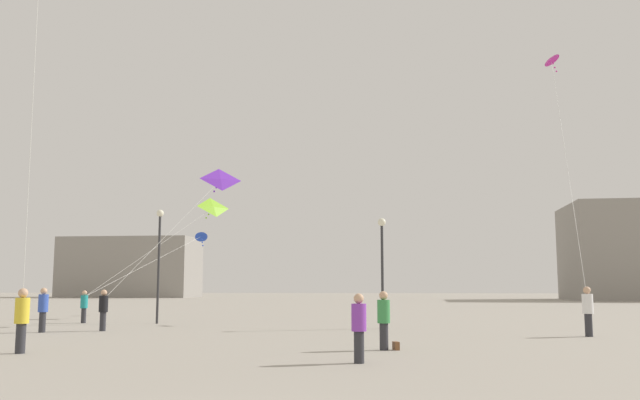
{
  "coord_description": "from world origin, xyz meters",
  "views": [
    {
      "loc": [
        2.0,
        -7.47,
        1.9
      ],
      "look_at": [
        0.0,
        14.05,
        4.64
      ],
      "focal_mm": 37.65,
      "sensor_mm": 36.0,
      "label": 1
    }
  ],
  "objects_px": {
    "person_in_yellow": "(22,317)",
    "person_in_purple": "(359,325)",
    "person_in_teal": "(84,305)",
    "person_in_white": "(588,309)",
    "person_in_blue": "(43,308)",
    "kite_violet_delta": "(220,181)",
    "building_left_hall": "(131,267)",
    "handbag_beside_flyer": "(396,346)",
    "kite_cobalt_diamond": "(199,238)",
    "lamppost_west": "(382,254)",
    "kite_lime_delta": "(212,208)",
    "person_in_black": "(103,308)",
    "kite_magenta_diamond": "(552,63)",
    "person_in_green": "(384,318)",
    "lamppost_east": "(159,248)"
  },
  "relations": [
    {
      "from": "kite_cobalt_diamond",
      "to": "kite_magenta_diamond",
      "type": "xyz_separation_m",
      "value": [
        21.84,
        -4.51,
        9.66
      ]
    },
    {
      "from": "person_in_white",
      "to": "person_in_purple",
      "type": "bearing_deg",
      "value": -102.29
    },
    {
      "from": "building_left_hall",
      "to": "lamppost_east",
      "type": "bearing_deg",
      "value": -67.95
    },
    {
      "from": "person_in_blue",
      "to": "lamppost_east",
      "type": "bearing_deg",
      "value": 153.31
    },
    {
      "from": "building_left_hall",
      "to": "lamppost_east",
      "type": "height_order",
      "value": "building_left_hall"
    },
    {
      "from": "kite_violet_delta",
      "to": "lamppost_east",
      "type": "bearing_deg",
      "value": 179.58
    },
    {
      "from": "person_in_green",
      "to": "handbag_beside_flyer",
      "type": "distance_m",
      "value": 0.9
    },
    {
      "from": "person_in_teal",
      "to": "building_left_hall",
      "type": "xyz_separation_m",
      "value": [
        -24.09,
        68.78,
        3.69
      ]
    },
    {
      "from": "person_in_yellow",
      "to": "kite_cobalt_diamond",
      "type": "relative_size",
      "value": 0.16
    },
    {
      "from": "kite_violet_delta",
      "to": "kite_magenta_diamond",
      "type": "height_order",
      "value": "kite_magenta_diamond"
    },
    {
      "from": "person_in_yellow",
      "to": "person_in_teal",
      "type": "distance_m",
      "value": 15.3
    },
    {
      "from": "person_in_green",
      "to": "handbag_beside_flyer",
      "type": "xyz_separation_m",
      "value": [
        0.35,
        0.1,
        -0.82
      ]
    },
    {
      "from": "building_left_hall",
      "to": "handbag_beside_flyer",
      "type": "bearing_deg",
      "value": -64.16
    },
    {
      "from": "person_in_purple",
      "to": "kite_violet_delta",
      "type": "relative_size",
      "value": 0.27
    },
    {
      "from": "person_in_blue",
      "to": "lamppost_west",
      "type": "height_order",
      "value": "lamppost_west"
    },
    {
      "from": "person_in_green",
      "to": "person_in_purple",
      "type": "height_order",
      "value": "person_in_green"
    },
    {
      "from": "kite_magenta_diamond",
      "to": "lamppost_east",
      "type": "bearing_deg",
      "value": -164.36
    },
    {
      "from": "kite_violet_delta",
      "to": "kite_cobalt_diamond",
      "type": "distance_m",
      "value": 11.3
    },
    {
      "from": "person_in_blue",
      "to": "person_in_purple",
      "type": "relative_size",
      "value": 1.05
    },
    {
      "from": "person_in_yellow",
      "to": "handbag_beside_flyer",
      "type": "distance_m",
      "value": 10.68
    },
    {
      "from": "lamppost_east",
      "to": "handbag_beside_flyer",
      "type": "distance_m",
      "value": 17.31
    },
    {
      "from": "person_in_yellow",
      "to": "person_in_purple",
      "type": "relative_size",
      "value": 1.07
    },
    {
      "from": "kite_cobalt_diamond",
      "to": "lamppost_west",
      "type": "bearing_deg",
      "value": -47.88
    },
    {
      "from": "person_in_green",
      "to": "lamppost_east",
      "type": "height_order",
      "value": "lamppost_east"
    },
    {
      "from": "person_in_blue",
      "to": "person_in_white",
      "type": "bearing_deg",
      "value": 84.28
    },
    {
      "from": "person_in_blue",
      "to": "kite_violet_delta",
      "type": "height_order",
      "value": "kite_violet_delta"
    },
    {
      "from": "kite_lime_delta",
      "to": "lamppost_west",
      "type": "bearing_deg",
      "value": -42.91
    },
    {
      "from": "person_in_purple",
      "to": "lamppost_east",
      "type": "relative_size",
      "value": 0.3
    },
    {
      "from": "kite_violet_delta",
      "to": "building_left_hall",
      "type": "distance_m",
      "value": 75.54
    },
    {
      "from": "person_in_green",
      "to": "person_in_black",
      "type": "height_order",
      "value": "person_in_green"
    },
    {
      "from": "kite_lime_delta",
      "to": "lamppost_west",
      "type": "distance_m",
      "value": 14.22
    },
    {
      "from": "person_in_yellow",
      "to": "person_in_purple",
      "type": "xyz_separation_m",
      "value": [
        9.49,
        -1.47,
        -0.06
      ]
    },
    {
      "from": "kite_cobalt_diamond",
      "to": "person_in_yellow",
      "type": "bearing_deg",
      "value": -85.73
    },
    {
      "from": "person_in_yellow",
      "to": "building_left_hall",
      "type": "relative_size",
      "value": 0.09
    },
    {
      "from": "kite_magenta_diamond",
      "to": "lamppost_west",
      "type": "distance_m",
      "value": 17.4
    },
    {
      "from": "person_in_yellow",
      "to": "person_in_teal",
      "type": "bearing_deg",
      "value": -29.23
    },
    {
      "from": "kite_violet_delta",
      "to": "kite_lime_delta",
      "type": "bearing_deg",
      "value": 107.28
    },
    {
      "from": "person_in_white",
      "to": "person_in_teal",
      "type": "height_order",
      "value": "person_in_white"
    },
    {
      "from": "person_in_black",
      "to": "building_left_hall",
      "type": "distance_m",
      "value": 79.24
    },
    {
      "from": "person_in_green",
      "to": "kite_cobalt_diamond",
      "type": "xyz_separation_m",
      "value": [
        -11.96,
        22.94,
        4.04
      ]
    },
    {
      "from": "kite_cobalt_diamond",
      "to": "lamppost_west",
      "type": "height_order",
      "value": "kite_cobalt_diamond"
    },
    {
      "from": "person_in_teal",
      "to": "lamppost_west",
      "type": "distance_m",
      "value": 15.36
    },
    {
      "from": "person_in_teal",
      "to": "person_in_blue",
      "type": "bearing_deg",
      "value": -101.98
    },
    {
      "from": "kite_violet_delta",
      "to": "person_in_green",
      "type": "bearing_deg",
      "value": -57.09
    },
    {
      "from": "person_in_green",
      "to": "person_in_yellow",
      "type": "distance_m",
      "value": 10.28
    },
    {
      "from": "person_in_teal",
      "to": "kite_lime_delta",
      "type": "distance_m",
      "value": 9.82
    },
    {
      "from": "person_in_yellow",
      "to": "person_in_blue",
      "type": "relative_size",
      "value": 1.01
    },
    {
      "from": "person_in_blue",
      "to": "kite_magenta_diamond",
      "type": "relative_size",
      "value": 0.13
    },
    {
      "from": "person_in_green",
      "to": "person_in_blue",
      "type": "xyz_separation_m",
      "value": [
        -13.67,
        6.12,
        0.04
      ]
    },
    {
      "from": "kite_violet_delta",
      "to": "person_in_black",
      "type": "bearing_deg",
      "value": -123.02
    }
  ]
}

